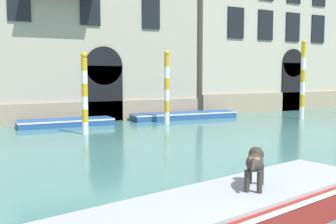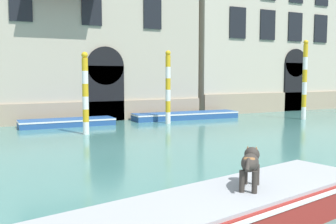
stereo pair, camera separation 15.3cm
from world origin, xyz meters
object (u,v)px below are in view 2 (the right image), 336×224
Objects in this scene: boat_moored_near_palazzo at (67,122)px; mooring_pole_2 at (85,93)px; boat_moored_far at (186,115)px; mooring_pole_0 at (305,80)px; mooring_pole_1 at (168,87)px; dog_on_deck at (250,162)px.

mooring_pole_2 is at bearing -86.88° from boat_moored_near_palazzo.
mooring_pole_0 is at bearing -25.06° from boat_moored_far.
mooring_pole_1 is at bearing -139.60° from boat_moored_far.
boat_moored_far is (6.98, 0.11, 0.01)m from boat_moored_near_palazzo.
boat_moored_near_palazzo is at bearing 43.44° from dog_on_deck.
boat_moored_near_palazzo is 6.98m from boat_moored_far.
mooring_pole_1 is at bearing 167.32° from mooring_pole_0.
mooring_pole_1 is 5.30m from mooring_pole_2.
boat_moored_near_palazzo is 1.33× the size of mooring_pole_2.
boat_moored_near_palazzo is 0.73× the size of boat_moored_far.
mooring_pole_2 is (-4.95, -1.88, -0.15)m from mooring_pole_1.
boat_moored_far is at bearing 37.22° from mooring_pole_1.
dog_on_deck is at bearing -138.68° from mooring_pole_0.
boat_moored_near_palazzo is at bearing 165.07° from mooring_pole_1.
mooring_pole_2 is (-12.93, -0.09, -0.51)m from mooring_pole_0.
dog_on_deck is at bearing -112.25° from boat_moored_far.
mooring_pole_0 is (13.04, -3.14, 2.12)m from boat_moored_near_palazzo.
dog_on_deck is at bearing -110.97° from mooring_pole_1.
mooring_pole_0 reaches higher than mooring_pole_2.
mooring_pole_0 is 1.18× the size of mooring_pole_1.
dog_on_deck is 14.26m from mooring_pole_1.
mooring_pole_0 is at bearing -12.68° from mooring_pole_1.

